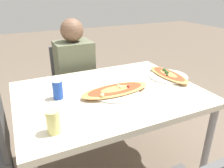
{
  "coord_description": "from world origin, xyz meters",
  "views": [
    {
      "loc": [
        -0.58,
        -1.27,
        1.42
      ],
      "look_at": [
        0.01,
        -0.01,
        0.81
      ],
      "focal_mm": 35.0,
      "sensor_mm": 36.0,
      "label": 1
    }
  ],
  "objects_px": {
    "dining_table": "(110,100)",
    "pizza_second": "(168,75)",
    "drink_glass": "(53,122)",
    "person_seated": "(75,69)",
    "pizza_main": "(116,91)",
    "chair_far_seated": "(73,84)",
    "soda_can": "(58,90)"
  },
  "relations": [
    {
      "from": "pizza_main",
      "to": "pizza_second",
      "type": "height_order",
      "value": "pizza_second"
    },
    {
      "from": "chair_far_seated",
      "to": "person_seated",
      "type": "distance_m",
      "value": 0.23
    },
    {
      "from": "dining_table",
      "to": "pizza_main",
      "type": "distance_m",
      "value": 0.1
    },
    {
      "from": "pizza_main",
      "to": "drink_glass",
      "type": "distance_m",
      "value": 0.56
    },
    {
      "from": "person_seated",
      "to": "soda_can",
      "type": "relative_size",
      "value": 9.42
    },
    {
      "from": "person_seated",
      "to": "soda_can",
      "type": "bearing_deg",
      "value": 64.99
    },
    {
      "from": "dining_table",
      "to": "person_seated",
      "type": "distance_m",
      "value": 0.7
    },
    {
      "from": "chair_far_seated",
      "to": "pizza_main",
      "type": "bearing_deg",
      "value": 95.34
    },
    {
      "from": "pizza_second",
      "to": "dining_table",
      "type": "bearing_deg",
      "value": -175.72
    },
    {
      "from": "pizza_second",
      "to": "pizza_main",
      "type": "bearing_deg",
      "value": -171.03
    },
    {
      "from": "person_seated",
      "to": "drink_glass",
      "type": "bearing_deg",
      "value": 68.29
    },
    {
      "from": "chair_far_seated",
      "to": "dining_table",
      "type": "bearing_deg",
      "value": 93.62
    },
    {
      "from": "dining_table",
      "to": "pizza_second",
      "type": "bearing_deg",
      "value": 4.28
    },
    {
      "from": "chair_far_seated",
      "to": "pizza_second",
      "type": "height_order",
      "value": "chair_far_seated"
    },
    {
      "from": "pizza_main",
      "to": "pizza_second",
      "type": "relative_size",
      "value": 1.19
    },
    {
      "from": "chair_far_seated",
      "to": "pizza_second",
      "type": "distance_m",
      "value": 1.01
    },
    {
      "from": "chair_far_seated",
      "to": "pizza_second",
      "type": "bearing_deg",
      "value": 128.18
    },
    {
      "from": "pizza_main",
      "to": "soda_can",
      "type": "distance_m",
      "value": 0.39
    },
    {
      "from": "person_seated",
      "to": "pizza_second",
      "type": "height_order",
      "value": "person_seated"
    },
    {
      "from": "person_seated",
      "to": "soda_can",
      "type": "xyz_separation_m",
      "value": [
        -0.3,
        -0.64,
        0.12
      ]
    },
    {
      "from": "dining_table",
      "to": "chair_far_seated",
      "type": "distance_m",
      "value": 0.83
    },
    {
      "from": "dining_table",
      "to": "pizza_second",
      "type": "height_order",
      "value": "pizza_second"
    },
    {
      "from": "soda_can",
      "to": "drink_glass",
      "type": "height_order",
      "value": "same"
    },
    {
      "from": "pizza_main",
      "to": "soda_can",
      "type": "xyz_separation_m",
      "value": [
        -0.38,
        0.09,
        0.04
      ]
    },
    {
      "from": "person_seated",
      "to": "soda_can",
      "type": "distance_m",
      "value": 0.72
    },
    {
      "from": "dining_table",
      "to": "drink_glass",
      "type": "relative_size",
      "value": 10.26
    },
    {
      "from": "person_seated",
      "to": "drink_glass",
      "type": "distance_m",
      "value": 1.09
    },
    {
      "from": "person_seated",
      "to": "pizza_main",
      "type": "relative_size",
      "value": 2.29
    },
    {
      "from": "drink_glass",
      "to": "chair_far_seated",
      "type": "bearing_deg",
      "value": 70.35
    },
    {
      "from": "pizza_second",
      "to": "person_seated",
      "type": "bearing_deg",
      "value": 132.81
    },
    {
      "from": "chair_far_seated",
      "to": "drink_glass",
      "type": "relative_size",
      "value": 7.08
    },
    {
      "from": "drink_glass",
      "to": "person_seated",
      "type": "bearing_deg",
      "value": 68.29
    }
  ]
}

